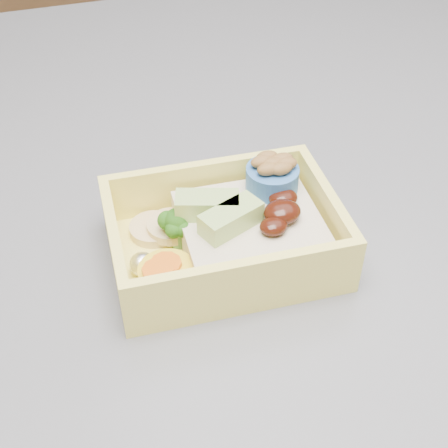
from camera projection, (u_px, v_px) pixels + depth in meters
name	position (u px, v px, depth m)	size (l,w,h in m)	color
bento_box	(230.00, 232.00, 0.47)	(0.18, 0.13, 0.06)	#FFEE69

